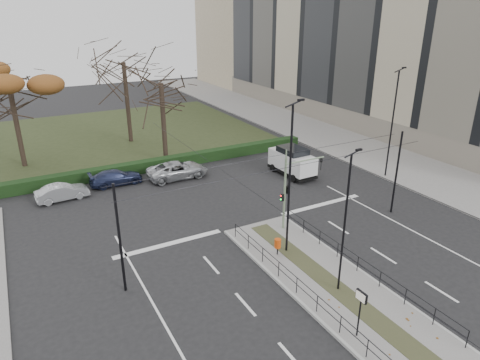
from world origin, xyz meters
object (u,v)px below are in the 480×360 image
object	(u,v)px
parked_car_second	(62,192)
bare_tree_near	(161,89)
litter_bin	(278,244)
white_van	(292,161)
traffic_light	(288,188)
parked_car_fourth	(178,170)
streetlamp_median_far	(290,179)
rust_tree	(8,81)
streetlamp_median_near	(345,223)
parked_car_third	(116,177)
bare_tree_center	(124,68)
info_panel	(361,302)
streetlamp_sidewalk	(392,123)

from	to	relation	value
parked_car_second	bare_tree_near	xyz separation A→B (m)	(9.96, 4.75, 6.25)
litter_bin	parked_car_second	distance (m)	17.73
litter_bin	white_van	xyz separation A→B (m)	(8.55, 10.69, 0.43)
traffic_light	white_van	xyz separation A→B (m)	(6.11, 8.13, -1.67)
parked_car_fourth	white_van	distance (m)	9.99
streetlamp_median_far	rust_tree	xyz separation A→B (m)	(-12.75, 24.14, 3.07)
white_van	rust_tree	distance (m)	25.47
streetlamp_median_near	parked_car_third	bearing A→B (deg)	107.93
parked_car_fourth	rust_tree	xyz separation A→B (m)	(-11.46, 9.48, 7.09)
litter_bin	bare_tree_near	xyz separation A→B (m)	(0.01, 19.41, 6.02)
streetlamp_median_near	bare_tree_near	distance (m)	23.93
parked_car_second	bare_tree_center	world-z (taller)	bare_tree_center
litter_bin	rust_tree	size ratio (longest dim) A/B	0.10
info_panel	bare_tree_center	xyz separation A→B (m)	(-0.55, 34.78, 5.95)
traffic_light	streetlamp_median_near	distance (m)	7.12
info_panel	bare_tree_center	bearing A→B (deg)	90.91
streetlamp_median_near	rust_tree	size ratio (longest dim) A/B	0.74
streetlamp_median_far	streetlamp_sidewalk	size ratio (longest dim) A/B	0.99
streetlamp_median_far	bare_tree_near	bearing A→B (deg)	92.15
streetlamp_median_far	bare_tree_center	size ratio (longest dim) A/B	0.81
traffic_light	bare_tree_near	world-z (taller)	bare_tree_near
rust_tree	streetlamp_median_far	bearing A→B (deg)	-62.16
streetlamp_sidewalk	rust_tree	distance (m)	32.89
info_panel	streetlamp_median_far	world-z (taller)	streetlamp_median_far
bare_tree_near	parked_car_third	bearing A→B (deg)	-147.28
parked_car_third	streetlamp_median_near	bearing A→B (deg)	-162.21
bare_tree_center	bare_tree_near	distance (m)	8.17
litter_bin	streetlamp_median_far	xyz separation A→B (m)	(0.73, 0.10, 3.89)
info_panel	parked_car_second	distance (m)	23.95
white_van	rust_tree	xyz separation A→B (m)	(-20.56, 13.55, 6.52)
parked_car_second	traffic_light	bearing A→B (deg)	-139.07
litter_bin	bare_tree_near	world-z (taller)	bare_tree_near
litter_bin	bare_tree_center	size ratio (longest dim) A/B	0.09
streetlamp_sidewalk	parked_car_second	bearing A→B (deg)	161.75
streetlamp_median_near	parked_car_second	size ratio (longest dim) A/B	1.96
streetlamp_median_far	parked_car_third	xyz separation A→B (m)	(-6.33, 15.71, -4.13)
streetlamp_median_near	parked_car_fourth	bearing A→B (deg)	94.42
parked_car_third	bare_tree_center	size ratio (longest dim) A/B	0.38
parked_car_third	rust_tree	distance (m)	12.81
streetlamp_sidewalk	parked_car_second	xyz separation A→B (m)	(-25.35, 8.36, -4.17)
streetlamp_median_far	parked_car_third	world-z (taller)	streetlamp_median_far
parked_car_third	bare_tree_center	xyz separation A→B (m)	(4.41, 11.62, 7.29)
streetlamp_median_near	streetlamp_sidewalk	bearing A→B (deg)	36.32
litter_bin	info_panel	world-z (taller)	info_panel
streetlamp_median_far	streetlamp_sidewalk	distance (m)	15.92
parked_car_third	white_van	xyz separation A→B (m)	(14.14, -5.12, 0.67)
litter_bin	streetlamp_median_far	bearing A→B (deg)	7.98
info_panel	parked_car_second	size ratio (longest dim) A/B	0.61
traffic_light	parked_car_third	distance (m)	15.67
litter_bin	streetlamp_sidewalk	xyz separation A→B (m)	(15.39, 6.31, 3.95)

